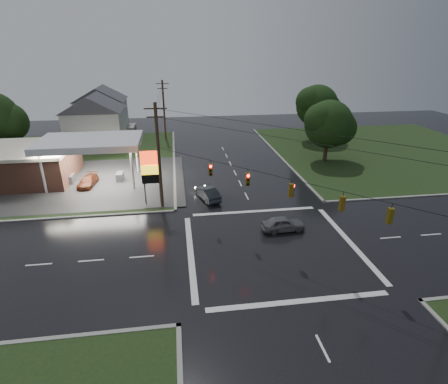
{
  "coord_description": "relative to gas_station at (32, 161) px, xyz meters",
  "views": [
    {
      "loc": [
        -7.69,
        -25.0,
        16.05
      ],
      "look_at": [
        -3.4,
        5.54,
        3.0
      ],
      "focal_mm": 28.0,
      "sensor_mm": 36.0,
      "label": 1
    }
  ],
  "objects": [
    {
      "name": "tree_ne_near",
      "position": [
        39.82,
        2.29,
        3.01
      ],
      "size": [
        7.99,
        6.8,
        8.98
      ],
      "color": "black",
      "rests_on": "ground"
    },
    {
      "name": "house_far",
      "position": [
        3.73,
        28.3,
        1.86
      ],
      "size": [
        11.05,
        8.48,
        8.6
      ],
      "color": "silver",
      "rests_on": "ground"
    },
    {
      "name": "car_crossing",
      "position": [
        27.44,
        -17.02,
        -1.86
      ],
      "size": [
        4.1,
        1.82,
        1.37
      ],
      "primitive_type": "imported",
      "rotation": [
        0.0,
        0.0,
        1.62
      ],
      "color": "slate",
      "rests_on": "ground"
    },
    {
      "name": "utility_pole_nw",
      "position": [
        16.18,
        -10.2,
        3.17
      ],
      "size": [
        2.2,
        0.32,
        11.0
      ],
      "color": "#382619",
      "rests_on": "ground"
    },
    {
      "name": "pylon_sign",
      "position": [
        15.18,
        -9.2,
        1.46
      ],
      "size": [
        2.0,
        0.35,
        6.0
      ],
      "color": "#59595E",
      "rests_on": "ground"
    },
    {
      "name": "car_north",
      "position": [
        21.19,
        -8.92,
        -1.84
      ],
      "size": [
        2.71,
        4.57,
        1.42
      ],
      "primitive_type": "imported",
      "rotation": [
        0.0,
        0.0,
        3.44
      ],
      "color": "#21262A",
      "rests_on": "ground"
    },
    {
      "name": "traffic_signals",
      "position": [
        25.69,
        -19.72,
        3.93
      ],
      "size": [
        26.87,
        26.87,
        1.47
      ],
      "color": "black",
      "rests_on": "ground"
    },
    {
      "name": "ground",
      "position": [
        25.68,
        -19.7,
        -2.55
      ],
      "size": [
        120.0,
        120.0,
        0.0
      ],
      "primitive_type": "plane",
      "color": "black",
      "rests_on": "ground"
    },
    {
      "name": "grass_nw",
      "position": [
        -0.32,
        6.3,
        -2.51
      ],
      "size": [
        36.0,
        36.0,
        0.08
      ],
      "primitive_type": "cube",
      "color": "black",
      "rests_on": "ground"
    },
    {
      "name": "grass_ne",
      "position": [
        51.68,
        6.3,
        -2.51
      ],
      "size": [
        36.0,
        36.0,
        0.08
      ],
      "primitive_type": "cube",
      "color": "black",
      "rests_on": "ground"
    },
    {
      "name": "gas_station",
      "position": [
        0.0,
        0.0,
        0.0
      ],
      "size": [
        26.2,
        18.0,
        5.6
      ],
      "color": "#2D2D2D",
      "rests_on": "ground"
    },
    {
      "name": "house_near",
      "position": [
        4.73,
        16.3,
        1.86
      ],
      "size": [
        11.05,
        8.48,
        8.6
      ],
      "color": "silver",
      "rests_on": "ground"
    },
    {
      "name": "car_pump",
      "position": [
        7.0,
        -2.91,
        -1.94
      ],
      "size": [
        2.17,
        4.37,
        1.22
      ],
      "primitive_type": "imported",
      "rotation": [
        0.0,
        0.0,
        -0.11
      ],
      "color": "#572614",
      "rests_on": "ground"
    },
    {
      "name": "utility_pole_n",
      "position": [
        16.18,
        18.3,
        2.92
      ],
      "size": [
        2.2,
        0.32,
        10.5
      ],
      "color": "#382619",
      "rests_on": "ground"
    },
    {
      "name": "tree_ne_far",
      "position": [
        42.83,
        14.29,
        3.63
      ],
      "size": [
        8.46,
        7.2,
        9.8
      ],
      "color": "black",
      "rests_on": "ground"
    }
  ]
}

